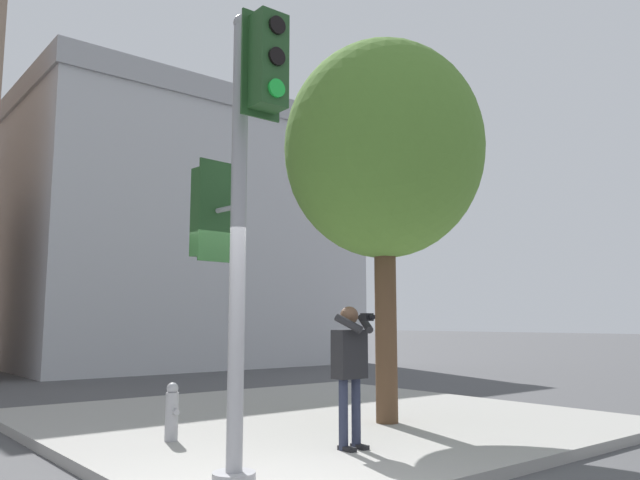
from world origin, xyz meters
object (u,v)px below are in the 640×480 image
fire_hydrant (172,412)px  traffic_signal_pole (238,195)px  person_photographer (350,362)px  street_tree (383,151)px

fire_hydrant → traffic_signal_pole: bearing=-102.7°
person_photographer → street_tree: size_ratio=0.28×
street_tree → traffic_signal_pole: bearing=-155.8°
fire_hydrant → street_tree: bearing=-12.9°
street_tree → fire_hydrant: street_tree is taller
traffic_signal_pole → person_photographer: (1.92, 0.54, -1.68)m
fire_hydrant → person_photographer: bearing=-51.9°
person_photographer → fire_hydrant: person_photographer is taller
person_photographer → street_tree: street_tree is taller
traffic_signal_pole → person_photographer: 2.61m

